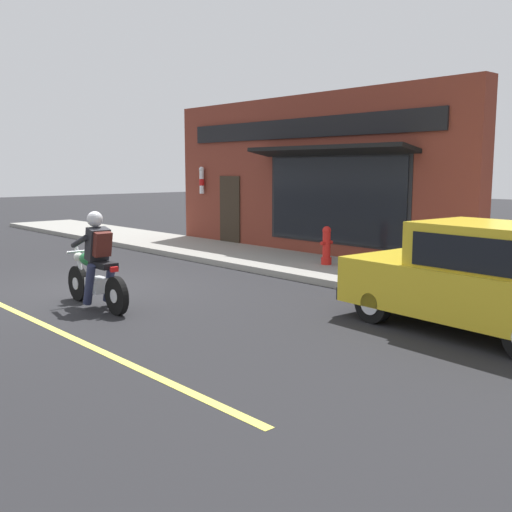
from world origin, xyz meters
name	(u,v)px	position (x,y,z in m)	size (l,w,h in m)	color
ground_plane	(92,289)	(0.00, 0.00, 0.00)	(80.00, 80.00, 0.00)	black
sidewalk_curb	(199,248)	(4.83, 3.00, 0.07)	(2.60, 22.00, 0.14)	gray
storefront_building	(305,177)	(6.36, 0.34, 2.11)	(1.25, 10.09, 4.20)	maroon
motorcycle_with_rider	(96,268)	(-0.66, -1.50, 0.68)	(0.56, 2.02, 1.62)	black
car_hatchback	(477,279)	(2.59, -6.53, 0.77)	(1.87, 3.87, 1.57)	black
fire_hydrant	(327,246)	(5.00, -1.62, 0.57)	(0.36, 0.24, 0.88)	red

